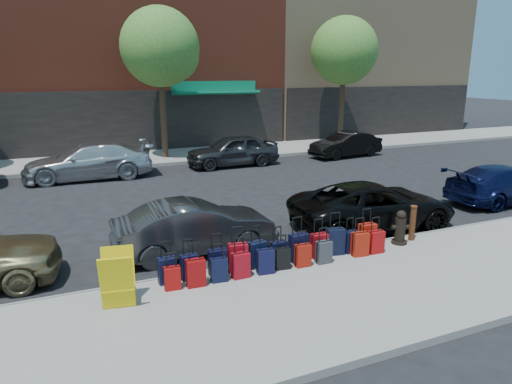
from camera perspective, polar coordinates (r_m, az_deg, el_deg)
name	(u,v)px	position (r m, az deg, el deg)	size (l,w,h in m)	color
ground	(214,212)	(14.80, -5.33, -2.51)	(120.00, 120.00, 0.00)	black
sidewalk_near	(316,300)	(9.25, 7.48, -13.24)	(60.00, 4.00, 0.15)	gray
sidewalk_far	(154,157)	(24.25, -12.64, 4.25)	(60.00, 4.00, 0.15)	gray
curb_near	(272,262)	(10.85, 2.03, -8.69)	(60.00, 0.08, 0.15)	gray
curb_far	(162,165)	(22.30, -11.67, 3.38)	(60.00, 0.08, 0.15)	gray
building_right	(339,8)	(37.69, 10.36, 21.67)	(15.00, 12.12, 18.00)	#A18463
tree_center	(163,49)	(23.51, -11.56, 17.06)	(3.80, 3.80, 7.27)	black
tree_right	(346,53)	(27.67, 11.22, 16.72)	(3.80, 3.80, 7.27)	black
suitcase_front_0	(167,270)	(9.73, -11.03, -9.58)	(0.38, 0.22, 0.90)	black
suitcase_front_1	(189,267)	(9.84, -8.33, -9.23)	(0.37, 0.22, 0.87)	black
suitcase_front_2	(217,262)	(9.95, -4.84, -8.71)	(0.39, 0.23, 0.92)	black
suitcase_front_3	(238,257)	(10.09, -2.26, -8.17)	(0.45, 0.29, 1.01)	#9E0A16
suitcase_front_4	(257,254)	(10.28, 0.12, -7.79)	(0.43, 0.28, 0.96)	black
suitcase_front_5	(278,253)	(10.42, 2.80, -7.60)	(0.39, 0.25, 0.90)	black
suitcase_front_6	(298,247)	(10.64, 5.32, -6.89)	(0.46, 0.29, 1.05)	black
suitcase_front_7	(319,245)	(10.89, 7.89, -6.64)	(0.39, 0.22, 0.94)	#980911
suitcase_front_8	(335,241)	(11.12, 9.87, -6.10)	(0.46, 0.30, 1.03)	black
suitcase_front_9	(351,241)	(11.33, 11.75, -6.08)	(0.38, 0.25, 0.86)	black
suitcase_front_10	(367,236)	(11.66, 13.70, -5.34)	(0.42, 0.23, 1.01)	#B5190B
suitcase_back_0	(172,278)	(9.47, -10.42, -10.54)	(0.33, 0.21, 0.77)	#9E0B0A
suitcase_back_1	(196,273)	(9.51, -7.55, -9.98)	(0.40, 0.24, 0.92)	maroon
suitcase_back_2	(219,270)	(9.67, -4.67, -9.67)	(0.36, 0.23, 0.82)	black
suitcase_back_3	(241,265)	(9.80, -1.93, -9.13)	(0.38, 0.23, 0.89)	maroon
suitcase_back_4	(265,261)	(9.99, 1.18, -8.65)	(0.39, 0.25, 0.88)	black
suitcase_back_5	(282,258)	(10.23, 3.31, -8.29)	(0.35, 0.22, 0.78)	black
suitcase_back_6	(303,255)	(10.39, 5.87, -7.88)	(0.36, 0.22, 0.83)	maroon
suitcase_back_7	(324,252)	(10.62, 8.47, -7.43)	(0.35, 0.21, 0.84)	#313236
suitcase_back_9	(360,244)	(11.17, 12.87, -6.35)	(0.41, 0.27, 0.93)	#9B190A
suitcase_back_10	(376,242)	(11.43, 14.75, -6.04)	(0.38, 0.22, 0.89)	#9F0A0B
fire_hydrant	(400,228)	(12.16, 17.58, -4.35)	(0.45, 0.39, 0.87)	black
bollard	(413,222)	(12.48, 18.99, -3.62)	(0.17, 0.17, 0.93)	#38190C
display_rack	(118,279)	(8.97, -16.90, -10.42)	(0.71, 0.76, 1.08)	yellow
car_near_1	(195,227)	(11.44, -7.61, -4.41)	(1.39, 3.99, 1.31)	#363639
car_near_2	(373,206)	(13.54, 14.41, -1.65)	(2.21, 4.79, 1.33)	black
car_near_3	(505,184)	(17.89, 28.69, 0.89)	(1.81, 4.45, 1.29)	#0D133B
car_far_1	(88,161)	(20.39, -20.22, 3.65)	(2.11, 5.20, 1.51)	silver
car_far_2	(232,150)	(21.82, -2.96, 5.21)	(1.76, 4.38, 1.49)	#2E2E30
car_far_3	(346,145)	(24.60, 11.15, 5.85)	(1.38, 3.96, 1.31)	black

